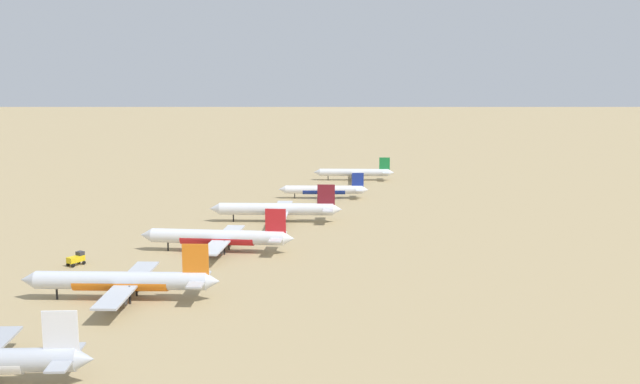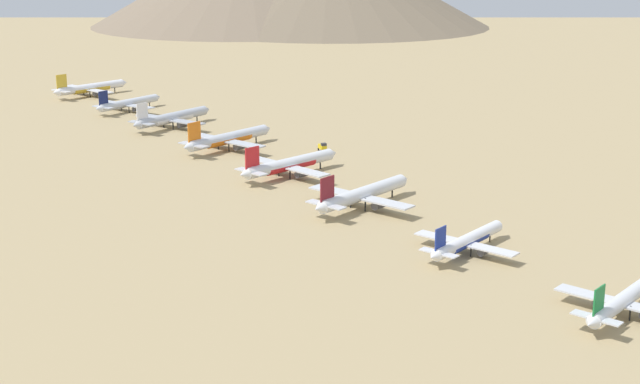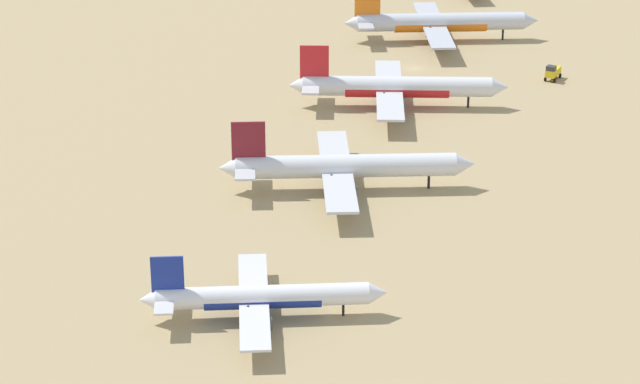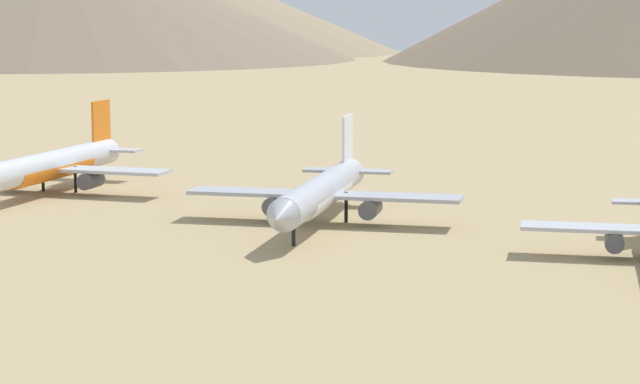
# 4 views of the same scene
# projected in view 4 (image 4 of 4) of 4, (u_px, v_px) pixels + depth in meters

# --- Properties ---
(parked_jet_4) EXTENTS (51.02, 41.66, 14.73)m
(parked_jet_4) POSITION_uv_depth(u_px,v_px,m) (51.00, 166.00, 201.66)
(parked_jet_4) COLOR silver
(parked_jet_4) RESTS_ON ground
(parked_jet_5) EXTENTS (49.96, 40.96, 14.51)m
(parked_jet_5) POSITION_uv_depth(u_px,v_px,m) (322.00, 192.00, 172.31)
(parked_jet_5) COLOR #B2B7C1
(parked_jet_5) RESTS_ON ground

